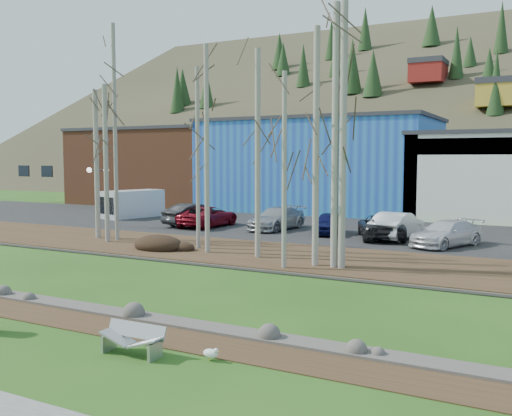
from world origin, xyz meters
The scene contains 31 objects.
dirt_strip centered at (0.00, 2.10, 0.01)m, with size 80.00×1.80×0.03m, color #382616.
near_bank_rocks centered at (0.00, 3.10, 0.00)m, with size 80.00×0.80×0.50m, color #47423D, non-canonical shape.
river centered at (0.00, 7.20, 0.00)m, with size 80.00×8.00×0.90m, color #152331, non-canonical shape.
far_bank_rocks centered at (0.00, 11.30, 0.00)m, with size 80.00×0.80×0.46m, color #47423D, non-canonical shape.
far_bank centered at (0.00, 14.50, 0.07)m, with size 80.00×7.00×0.15m, color #382616.
parking_lot centered at (0.00, 25.00, 0.07)m, with size 80.00×14.00×0.14m, color black.
building_brick centered at (-24.00, 39.00, 3.91)m, with size 16.32×12.24×7.80m.
building_blue centered at (-6.00, 39.00, 4.16)m, with size 20.40×12.24×8.30m.
hillside centered at (0.00, 84.00, 17.50)m, with size 160.00×72.00×35.00m, color #312F1E, non-canonical shape.
bench_damaged centered at (4.15, 0.55, 0.38)m, with size 1.69×0.58×0.75m.
seagull centered at (6.07, 1.04, 0.18)m, with size 0.46×0.22×0.33m.
dirt_mound centered at (-4.65, 13.07, 0.42)m, with size 2.72×1.92×0.53m, color black.
birch_0 centered at (-8.76, 13.86, 4.45)m, with size 0.26×0.26×8.61m.
birch_1 centered at (-8.74, 14.64, 6.15)m, with size 0.22×0.22×12.00m.
birch_2 centered at (-10.30, 14.77, 4.40)m, with size 0.28×0.28×8.49m.
birch_3 centered at (-1.91, 13.40, 5.17)m, with size 0.24×0.24×10.04m.
birch_4 centered at (0.90, 13.33, 4.94)m, with size 0.26×0.26×9.59m.
birch_5 centered at (-3.04, 14.30, 4.74)m, with size 0.21×0.21×9.18m.
birch_6 centered at (3.07, 11.57, 4.24)m, with size 0.20×0.20×8.18m.
birch_7 centered at (4.90, 12.64, 5.63)m, with size 0.30×0.30×10.96m.
birch_8 centered at (4.03, 12.69, 5.20)m, with size 0.28×0.28×10.10m.
birch_10 centered at (5.24, 12.64, 5.63)m, with size 0.30×0.30×10.96m.
street_lamp centered at (-14.14, 18.95, 3.29)m, with size 1.46×0.76×4.00m.
car_0 centered at (-8.65, 22.44, 0.90)m, with size 1.62×4.64×1.53m, color black.
car_1 centered at (-7.59, 22.38, 0.83)m, with size 2.30×4.99×1.39m, color maroon.
car_2 centered at (-2.81, 23.12, 0.86)m, with size 2.01×4.95×1.44m, color #95999C.
car_3 centered at (0.95, 22.61, 0.80)m, with size 1.56×3.89×1.32m, color #101348.
car_4 centered at (5.21, 22.30, 0.92)m, with size 1.66×4.76×1.57m, color silver.
car_5 centered at (4.31, 22.10, 0.83)m, with size 2.30×5.00×1.39m, color #28282A.
car_6 centered at (8.13, 20.90, 0.82)m, with size 1.90×4.68×1.36m, color silver.
van_grey centered at (-16.21, 24.67, 1.19)m, with size 3.08×5.14×2.10m.
Camera 1 is at (13.06, -10.01, 4.75)m, focal length 40.00 mm.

